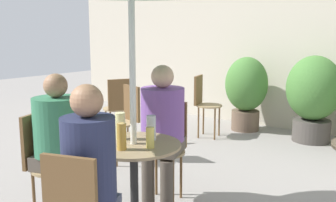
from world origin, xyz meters
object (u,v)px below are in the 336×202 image
(bistro_chair_5, at_px, (204,100))
(beer_glass_1, at_px, (151,128))
(potted_plant_0, at_px, (246,89))
(potted_plant_1, at_px, (313,94))
(cafe_table_near, at_px, (134,171))
(beer_glass_0, at_px, (150,138))
(seated_person_0, at_px, (162,124))
(seated_person_1, at_px, (60,138))
(seated_person_2, at_px, (90,170))
(bistro_chair_0, at_px, (167,141))
(beer_glass_3, at_px, (122,136))
(bistro_chair_6, at_px, (126,116))
(beer_glass_2, at_px, (120,126))
(bistro_chair_1, at_px, (45,158))
(bistro_chair_3, at_px, (118,104))

(bistro_chair_5, xyz_separation_m, beer_glass_1, (1.16, -2.55, 0.27))
(potted_plant_0, bearing_deg, beer_glass_1, -75.40)
(potted_plant_1, bearing_deg, beer_glass_1, -92.76)
(cafe_table_near, bearing_deg, beer_glass_0, -1.78)
(seated_person_0, distance_m, seated_person_1, 0.85)
(seated_person_0, bearing_deg, seated_person_2, -90.00)
(bistro_chair_0, relative_size, potted_plant_1, 0.75)
(beer_glass_3, xyz_separation_m, potted_plant_1, (0.16, 3.56, -0.15))
(seated_person_2, distance_m, potted_plant_1, 3.98)
(seated_person_2, height_order, beer_glass_1, seated_person_2)
(bistro_chair_6, height_order, beer_glass_2, beer_glass_2)
(cafe_table_near, xyz_separation_m, beer_glass_2, (-0.15, 0.03, 0.31))
(bistro_chair_1, distance_m, beer_glass_1, 0.88)
(bistro_chair_0, distance_m, beer_glass_2, 0.74)
(bistro_chair_5, bearing_deg, seated_person_1, 175.45)
(cafe_table_near, bearing_deg, beer_glass_3, -77.65)
(seated_person_1, bearing_deg, bistro_chair_6, 6.68)
(cafe_table_near, height_order, beer_glass_3, beer_glass_3)
(seated_person_1, relative_size, beer_glass_1, 6.59)
(seated_person_0, bearing_deg, seated_person_1, -134.99)
(beer_glass_2, xyz_separation_m, potted_plant_1, (0.35, 3.38, -0.16))
(cafe_table_near, xyz_separation_m, seated_person_2, (0.20, -0.58, 0.22))
(bistro_chair_0, height_order, potted_plant_1, potted_plant_1)
(seated_person_0, bearing_deg, bistro_chair_5, 94.59)
(beer_glass_1, relative_size, potted_plant_0, 0.16)
(bistro_chair_0, bearing_deg, bistro_chair_6, 132.95)
(bistro_chair_0, height_order, potted_plant_0, potted_plant_0)
(bistro_chair_6, bearing_deg, seated_person_0, -16.99)
(cafe_table_near, height_order, potted_plant_0, potted_plant_0)
(potted_plant_1, bearing_deg, bistro_chair_3, -140.94)
(seated_person_1, xyz_separation_m, potted_plant_1, (0.76, 3.60, -0.05))
(beer_glass_3, bearing_deg, potted_plant_0, 103.37)
(bistro_chair_5, height_order, beer_glass_3, beer_glass_3)
(potted_plant_0, bearing_deg, bistro_chair_6, -101.71)
(seated_person_1, relative_size, beer_glass_3, 6.52)
(bistro_chair_3, height_order, seated_person_0, seated_person_0)
(bistro_chair_5, height_order, beer_glass_1, beer_glass_1)
(beer_glass_3, distance_m, potted_plant_1, 3.56)
(bistro_chair_0, height_order, beer_glass_0, bistro_chair_0)
(bistro_chair_3, relative_size, beer_glass_3, 4.81)
(seated_person_1, bearing_deg, bistro_chair_5, -8.13)
(seated_person_0, height_order, beer_glass_0, seated_person_0)
(bistro_chair_1, bearing_deg, beer_glass_0, -93.56)
(cafe_table_near, xyz_separation_m, bistro_chair_0, (-0.24, 0.70, 0.02))
(bistro_chair_5, relative_size, beer_glass_0, 6.09)
(cafe_table_near, xyz_separation_m, bistro_chair_6, (-1.27, 1.25, 0.02))
(bistro_chair_1, bearing_deg, potted_plant_1, -32.76)
(seated_person_1, relative_size, beer_glass_2, 6.00)
(cafe_table_near, distance_m, bistro_chair_3, 2.55)
(bistro_chair_1, height_order, seated_person_0, seated_person_0)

